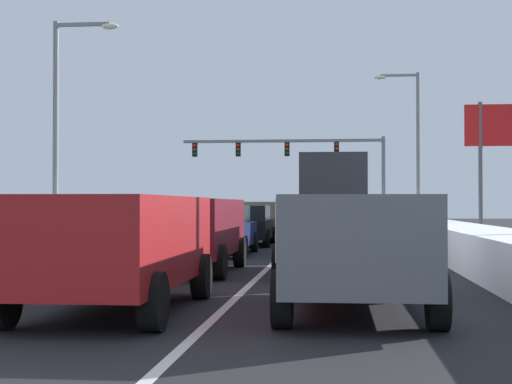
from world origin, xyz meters
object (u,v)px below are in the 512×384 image
Objects in this scene: sedan_white_left_lane_second at (47,239)px; street_lamp_left_mid at (64,112)px; box_truck_right_lane_fourth at (334,195)px; traffic_light_gantry at (306,156)px; suv_charcoal_right_lane_fifth at (341,215)px; suv_red_center_lane_nearest at (116,242)px; suv_white_right_lane_second at (327,228)px; street_lamp_right_mid at (412,138)px; sedan_silver_right_lane_third at (330,231)px; sedan_charcoal_left_lane_fifth at (199,221)px; suv_tan_center_lane_fifth at (259,216)px; suv_gray_right_lane_nearest at (356,241)px; sedan_navy_center_lane_third at (220,230)px; suv_silver_left_lane_third at (115,222)px; sedan_black_center_lane_fourth at (247,225)px; roadside_sign_right at (507,140)px; street_lamp_right_near at (512,41)px; suv_maroon_center_lane_second at (189,228)px; sedan_green_left_lane_fourth at (162,224)px.

sedan_white_left_lane_second is 14.21m from street_lamp_left_mid.
traffic_light_gantry is at bearing 94.72° from box_truck_right_lane_fourth.
suv_charcoal_right_lane_fifth is 27.91m from suv_red_center_lane_nearest.
street_lamp_right_mid is at bearing 80.83° from suv_white_right_lane_second.
sedan_charcoal_left_lane_fifth is (-6.35, 13.51, 0.00)m from sedan_silver_right_lane_third.
suv_tan_center_lane_fifth is 13.94m from street_lamp_right_mid.
suv_gray_right_lane_nearest is 27.25m from suv_charcoal_right_lane_fifth.
sedan_navy_center_lane_third is at bearing 172.02° from sedan_silver_right_lane_third.
suv_tan_center_lane_fifth is at bearing -145.40° from suv_charcoal_right_lane_fifth.
suv_red_center_lane_nearest and suv_silver_left_lane_third have the same top height.
sedan_navy_center_lane_third is (-3.46, -6.47, -1.14)m from box_truck_right_lane_fourth.
sedan_black_center_lane_fourth is at bearing -88.37° from suv_tan_center_lane_fifth.
suv_tan_center_lane_fifth is 3.06m from sedan_charcoal_left_lane_fifth.
suv_white_right_lane_second is 6.36m from sedan_white_left_lane_second.
suv_charcoal_right_lane_fifth is 10.58m from roadside_sign_right.
box_truck_right_lane_fourth is 0.81× the size of street_lamp_left_mid.
suv_white_right_lane_second is 5.65m from street_lamp_right_near.
suv_maroon_center_lane_second and suv_silver_left_lane_third have the same top height.
suv_white_right_lane_second reaches higher than sedan_green_left_lane_fourth.
roadside_sign_right is at bearing 7.11° from sedan_black_center_lane_fourth.
suv_red_center_lane_nearest is at bearing -89.32° from sedan_black_center_lane_fourth.
suv_tan_center_lane_fifth is 10.30m from street_lamp_left_mid.
suv_white_right_lane_second is 1.00× the size of suv_silver_left_lane_third.
suv_gray_right_lane_nearest is 1.09× the size of sedan_white_left_lane_second.
suv_gray_right_lane_nearest is at bearing 7.51° from suv_red_center_lane_nearest.
street_lamp_right_near reaches higher than suv_red_center_lane_nearest.
suv_charcoal_right_lane_fifth reaches higher than sedan_navy_center_lane_third.
suv_gray_right_lane_nearest is 0.53× the size of street_lamp_right_mid.
sedan_silver_right_lane_third and sedan_green_left_lane_fourth have the same top height.
suv_red_center_lane_nearest is 1.00× the size of suv_silver_left_lane_third.
traffic_light_gantry reaches higher than suv_white_right_lane_second.
suv_tan_center_lane_fifth reaches higher than sedan_black_center_lane_fourth.
sedan_black_center_lane_fourth is 0.92× the size of suv_silver_left_lane_third.
suv_maroon_center_lane_second is at bearing -104.29° from box_truck_right_lane_fourth.
sedan_green_left_lane_fourth is (-3.31, -5.64, -0.25)m from suv_tan_center_lane_fifth.
sedan_white_left_lane_second is 0.82× the size of roadside_sign_right.
suv_red_center_lane_nearest is at bearing -91.50° from traffic_light_gantry.
sedan_navy_center_lane_third is 7.37m from sedan_green_left_lane_fourth.
suv_silver_left_lane_third is 0.53× the size of street_lamp_right_mid.
roadside_sign_right reaches higher than suv_charcoal_right_lane_fifth.
suv_gray_right_lane_nearest reaches higher than sedan_silver_right_lane_third.
suv_red_center_lane_nearest is 13.24m from suv_silver_left_lane_third.
sedan_green_left_lane_fourth is 0.51× the size of street_lamp_left_mid.
suv_charcoal_right_lane_fifth is 10.91m from sedan_green_left_lane_fourth.
traffic_light_gantry is (-2.33, 42.45, 3.87)m from suv_gray_right_lane_nearest.
street_lamp_left_mid is at bearing -121.37° from sedan_charcoal_left_lane_fifth.
box_truck_right_lane_fourth is at bearing -176.33° from roadside_sign_right.
street_lamp_left_mid reaches higher than sedan_white_left_lane_second.
suv_red_center_lane_nearest reaches higher than sedan_charcoal_left_lane_fifth.
suv_tan_center_lane_fifth is 11.81m from roadside_sign_right.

